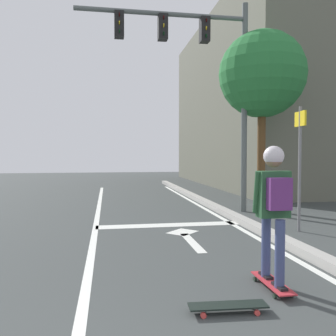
% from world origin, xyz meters
% --- Properties ---
extents(lane_line_center, '(0.12, 20.00, 0.01)m').
position_xyz_m(lane_line_center, '(0.06, 6.00, 0.00)').
color(lane_line_center, silver).
rests_on(lane_line_center, ground).
extents(lane_line_curbside, '(0.12, 20.00, 0.01)m').
position_xyz_m(lane_line_curbside, '(3.07, 6.00, 0.00)').
color(lane_line_curbside, silver).
rests_on(lane_line_curbside, ground).
extents(stop_bar, '(3.16, 0.40, 0.01)m').
position_xyz_m(stop_bar, '(1.64, 6.85, 0.00)').
color(stop_bar, silver).
rests_on(stop_bar, ground).
extents(lane_arrow_stem, '(0.16, 1.40, 0.01)m').
position_xyz_m(lane_arrow_stem, '(1.80, 5.25, 0.00)').
color(lane_arrow_stem, silver).
rests_on(lane_arrow_stem, ground).
extents(lane_arrow_head, '(0.71, 0.71, 0.01)m').
position_xyz_m(lane_arrow_head, '(1.80, 6.10, 0.00)').
color(lane_arrow_head, silver).
rests_on(lane_arrow_head, ground).
extents(curb_strip, '(0.24, 24.00, 0.14)m').
position_xyz_m(curb_strip, '(3.32, 6.00, 0.07)').
color(curb_strip, '#A6A39D').
rests_on(curb_strip, ground).
extents(skateboard, '(0.23, 0.79, 0.08)m').
position_xyz_m(skateboard, '(2.20, 2.97, 0.07)').
color(skateboard, '#B92D35').
rests_on(skateboard, ground).
extents(skater, '(0.44, 0.60, 1.59)m').
position_xyz_m(skater, '(2.20, 2.95, 1.08)').
color(skater, '#3B4673').
rests_on(skater, skateboard).
extents(spare_skateboard, '(0.79, 0.25, 0.08)m').
position_xyz_m(spare_skateboard, '(1.48, 2.46, 0.07)').
color(spare_skateboard, black).
rests_on(spare_skateboard, ground).
extents(traffic_signal_mast, '(4.54, 0.34, 5.60)m').
position_xyz_m(traffic_signal_mast, '(2.69, 8.35, 4.04)').
color(traffic_signal_mast, '#555D5B').
rests_on(traffic_signal_mast, ground).
extents(street_sign_post, '(0.07, 0.44, 2.53)m').
position_xyz_m(street_sign_post, '(4.15, 5.78, 1.64)').
color(street_sign_post, slate).
rests_on(street_sign_post, ground).
extents(roadside_tree, '(2.39, 2.39, 4.97)m').
position_xyz_m(roadside_tree, '(4.55, 8.50, 3.76)').
color(roadside_tree, brown).
rests_on(roadside_tree, ground).
extents(building_block, '(9.15, 13.67, 8.35)m').
position_xyz_m(building_block, '(9.79, 16.60, 4.18)').
color(building_block, '#646555').
rests_on(building_block, ground).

